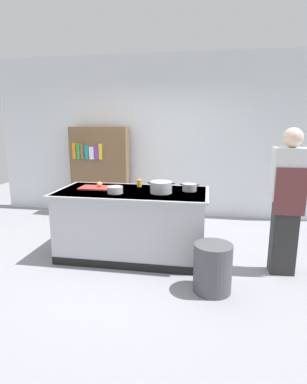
# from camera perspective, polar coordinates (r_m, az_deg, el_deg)

# --- Properties ---
(ground_plane) EXTENTS (10.00, 10.00, 0.00)m
(ground_plane) POSITION_cam_1_polar(r_m,az_deg,el_deg) (4.36, -3.76, -11.42)
(ground_plane) COLOR gray
(back_wall) EXTENTS (6.40, 0.12, 3.00)m
(back_wall) POSITION_cam_1_polar(r_m,az_deg,el_deg) (6.05, 0.72, 9.98)
(back_wall) COLOR silver
(back_wall) RESTS_ON ground_plane
(counter_island) EXTENTS (1.98, 0.98, 0.90)m
(counter_island) POSITION_cam_1_polar(r_m,az_deg,el_deg) (4.19, -3.85, -5.60)
(counter_island) COLOR #B7BABF
(counter_island) RESTS_ON ground_plane
(cutting_board) EXTENTS (0.40, 0.28, 0.02)m
(cutting_board) POSITION_cam_1_polar(r_m,az_deg,el_deg) (4.29, -10.64, 0.78)
(cutting_board) COLOR red
(cutting_board) RESTS_ON counter_island
(onion) EXTENTS (0.07, 0.07, 0.07)m
(onion) POSITION_cam_1_polar(r_m,az_deg,el_deg) (4.28, -9.87, 1.41)
(onion) COLOR tan
(onion) RESTS_ON cutting_board
(stock_pot) EXTENTS (0.34, 0.28, 0.15)m
(stock_pot) POSITION_cam_1_polar(r_m,az_deg,el_deg) (3.94, 1.40, 0.88)
(stock_pot) COLOR #B7BABF
(stock_pot) RESTS_ON counter_island
(sauce_pan) EXTENTS (0.25, 0.19, 0.10)m
(sauce_pan) POSITION_cam_1_polar(r_m,az_deg,el_deg) (4.08, 6.61, 0.85)
(sauce_pan) COLOR #99999E
(sauce_pan) RESTS_ON counter_island
(mixing_bowl) EXTENTS (0.20, 0.20, 0.09)m
(mixing_bowl) POSITION_cam_1_polar(r_m,az_deg,el_deg) (3.95, -7.03, 0.39)
(mixing_bowl) COLOR #B7BABF
(mixing_bowl) RESTS_ON counter_island
(juice_cup) EXTENTS (0.07, 0.07, 0.10)m
(juice_cup) POSITION_cam_1_polar(r_m,az_deg,el_deg) (4.32, -2.62, 1.60)
(juice_cup) COLOR yellow
(juice_cup) RESTS_ON counter_island
(trash_bin) EXTENTS (0.41, 0.41, 0.53)m
(trash_bin) POSITION_cam_1_polar(r_m,az_deg,el_deg) (3.46, 10.78, -13.48)
(trash_bin) COLOR #4C4C51
(trash_bin) RESTS_ON ground_plane
(person_chef) EXTENTS (0.38, 0.25, 1.72)m
(person_chef) POSITION_cam_1_polar(r_m,az_deg,el_deg) (3.90, 23.27, -1.15)
(person_chef) COLOR #2D2D2D
(person_chef) RESTS_ON ground_plane
(bookshelf) EXTENTS (1.10, 0.31, 1.70)m
(bookshelf) POSITION_cam_1_polar(r_m,az_deg,el_deg) (6.09, -9.75, 3.70)
(bookshelf) COLOR brown
(bookshelf) RESTS_ON ground_plane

